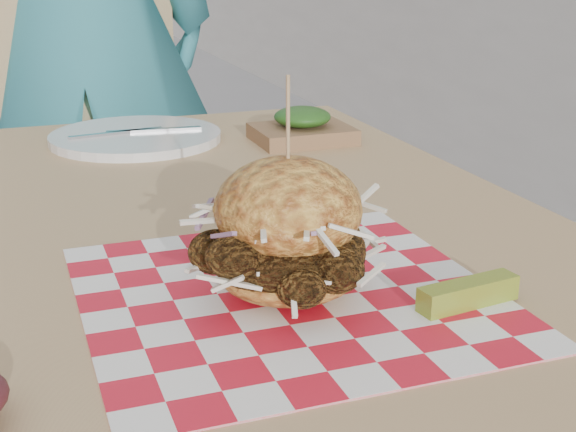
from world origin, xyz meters
The scene contains 8 objects.
diner centered at (0.16, 0.87, 0.89)m, with size 0.65×0.43×1.78m, color teal.
patio_table centered at (0.17, -0.23, 0.67)m, with size 0.80×1.20×0.75m.
patio_chair centered at (0.16, 0.76, 0.55)m, with size 0.48×0.49×0.95m.
paper_liner centered at (0.20, -0.43, 0.75)m, with size 0.36×0.36×0.00m, color red.
sandwich centered at (0.20, -0.43, 0.81)m, with size 0.17×0.17×0.19m.
pickle_spear centered at (0.34, -0.51, 0.76)m, with size 0.10×0.02×0.02m, color #94A12E.
place_setting centered at (0.17, 0.20, 0.76)m, with size 0.27×0.27×0.02m.
kraft_tray centered at (0.42, 0.11, 0.77)m, with size 0.15×0.12×0.06m.
Camera 1 is at (-0.02, -1.05, 1.05)m, focal length 50.00 mm.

